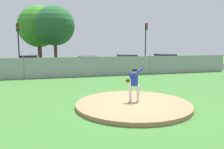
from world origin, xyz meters
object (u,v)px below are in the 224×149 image
at_px(parked_car_navy, 165,61).
at_px(traffic_cone_orange, 111,70).
at_px(parked_car_slate, 30,64).
at_px(pitcher_youth, 134,82).
at_px(baseball, 131,105).
at_px(traffic_light_near, 18,38).
at_px(parked_car_champagne, 127,62).
at_px(traffic_light_far, 146,37).
at_px(parked_car_charcoal, 88,64).

xyz_separation_m(parked_car_navy, traffic_cone_orange, (-7.42, -2.22, -0.57)).
bearing_deg(parked_car_slate, pitcher_youth, -68.60).
relative_size(baseball, parked_car_navy, 0.02).
xyz_separation_m(parked_car_navy, traffic_light_near, (-16.89, 4.00, 2.73)).
bearing_deg(traffic_cone_orange, parked_car_champagne, 41.36).
distance_m(traffic_cone_orange, traffic_light_near, 11.79).
bearing_deg(baseball, traffic_light_far, 63.88).
height_order(parked_car_champagne, traffic_light_near, traffic_light_near).
bearing_deg(baseball, parked_car_slate, 109.51).
relative_size(parked_car_navy, parked_car_slate, 1.04).
xyz_separation_m(baseball, parked_car_slate, (-5.28, 14.91, 0.62)).
distance_m(baseball, parked_car_slate, 15.82).
bearing_deg(parked_car_champagne, traffic_light_near, 161.49).
relative_size(baseball, traffic_cone_orange, 0.13).
height_order(parked_car_charcoal, traffic_light_near, traffic_light_near).
xyz_separation_m(parked_car_champagne, parked_car_charcoal, (-4.54, -0.36, -0.03)).
bearing_deg(parked_car_charcoal, parked_car_champagne, 4.48).
xyz_separation_m(parked_car_champagne, traffic_light_far, (4.33, 4.36, 3.07)).
bearing_deg(parked_car_champagne, parked_car_slate, -179.12).
distance_m(pitcher_youth, baseball, 1.10).
height_order(traffic_cone_orange, traffic_light_far, traffic_light_far).
height_order(pitcher_youth, parked_car_champagne, pitcher_youth).
height_order(parked_car_charcoal, traffic_light_far, traffic_light_far).
xyz_separation_m(parked_car_charcoal, traffic_light_far, (8.88, 4.72, 3.10)).
distance_m(baseball, parked_car_champagne, 15.95).
relative_size(parked_car_navy, traffic_light_far, 0.82).
relative_size(pitcher_youth, parked_car_navy, 0.33).
xyz_separation_m(pitcher_youth, traffic_light_far, (9.19, 18.86, 2.77)).
bearing_deg(parked_car_charcoal, pitcher_youth, -91.25).
bearing_deg(parked_car_slate, parked_car_navy, 0.64).
bearing_deg(parked_car_slate, traffic_cone_orange, -14.41).
bearing_deg(parked_car_slate, parked_car_champagne, 0.88).
bearing_deg(parked_car_navy, baseball, -123.83).
bearing_deg(traffic_cone_orange, pitcher_youth, -100.81).
height_order(parked_car_navy, traffic_cone_orange, parked_car_navy).
xyz_separation_m(pitcher_youth, parked_car_charcoal, (0.31, 14.14, -0.33)).
xyz_separation_m(parked_car_navy, parked_car_charcoal, (-9.46, -0.37, -0.05)).
distance_m(pitcher_youth, traffic_light_far, 21.16).
bearing_deg(baseball, parked_car_charcoal, 87.48).
height_order(traffic_light_near, traffic_light_far, traffic_light_far).
height_order(parked_car_navy, traffic_light_near, traffic_light_near).
height_order(baseball, parked_car_slate, parked_car_slate).
relative_size(pitcher_youth, traffic_light_near, 0.30).
bearing_deg(parked_car_navy, traffic_light_far, 97.58).
xyz_separation_m(traffic_light_near, traffic_light_far, (16.31, 0.35, 0.32)).
distance_m(parked_car_navy, parked_car_champagne, 4.91).
height_order(pitcher_youth, parked_car_slate, parked_car_slate).
height_order(parked_car_navy, traffic_light_far, traffic_light_far).
height_order(pitcher_youth, parked_car_charcoal, pitcher_youth).
relative_size(traffic_light_near, traffic_light_far, 0.91).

